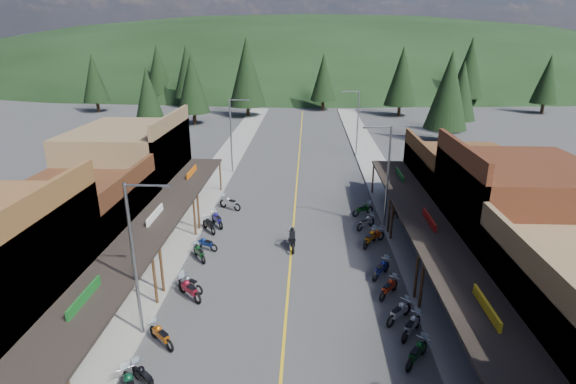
# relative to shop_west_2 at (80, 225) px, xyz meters

# --- Properties ---
(ground) EXTENTS (220.00, 220.00, 0.00)m
(ground) POSITION_rel_shop_west_2_xyz_m (13.75, -1.70, -2.53)
(ground) COLOR #38383A
(ground) RESTS_ON ground
(centerline) EXTENTS (0.15, 90.00, 0.01)m
(centerline) POSITION_rel_shop_west_2_xyz_m (13.75, 18.30, -2.53)
(centerline) COLOR gold
(centerline) RESTS_ON ground
(sidewalk_west) EXTENTS (3.40, 94.00, 0.15)m
(sidewalk_west) POSITION_rel_shop_west_2_xyz_m (5.05, 18.30, -2.46)
(sidewalk_west) COLOR gray
(sidewalk_west) RESTS_ON ground
(sidewalk_east) EXTENTS (3.40, 94.00, 0.15)m
(sidewalk_east) POSITION_rel_shop_west_2_xyz_m (22.45, 18.30, -2.46)
(sidewalk_east) COLOR gray
(sidewalk_east) RESTS_ON ground
(shop_west_2) EXTENTS (10.90, 9.00, 6.20)m
(shop_west_2) POSITION_rel_shop_west_2_xyz_m (0.00, 0.00, 0.00)
(shop_west_2) COLOR #3F2111
(shop_west_2) RESTS_ON ground
(shop_west_3) EXTENTS (10.90, 10.20, 8.20)m
(shop_west_3) POSITION_rel_shop_west_2_xyz_m (-0.03, 9.60, 0.99)
(shop_west_3) COLOR brown
(shop_west_3) RESTS_ON ground
(shop_east_2) EXTENTS (10.90, 9.00, 8.20)m
(shop_east_2) POSITION_rel_shop_west_2_xyz_m (27.54, 0.00, 0.99)
(shop_east_2) COLOR #562B19
(shop_east_2) RESTS_ON ground
(shop_east_3) EXTENTS (10.90, 10.20, 6.20)m
(shop_east_3) POSITION_rel_shop_west_2_xyz_m (27.51, 9.60, -0.00)
(shop_east_3) COLOR #4C2D16
(shop_east_3) RESTS_ON ground
(streetlight_0) EXTENTS (2.16, 0.18, 8.00)m
(streetlight_0) POSITION_rel_shop_west_2_xyz_m (6.80, -7.70, 1.93)
(streetlight_0) COLOR gray
(streetlight_0) RESTS_ON ground
(streetlight_1) EXTENTS (2.16, 0.18, 8.00)m
(streetlight_1) POSITION_rel_shop_west_2_xyz_m (6.80, 20.30, 1.93)
(streetlight_1) COLOR gray
(streetlight_1) RESTS_ON ground
(streetlight_2) EXTENTS (2.16, 0.18, 8.00)m
(streetlight_2) POSITION_rel_shop_west_2_xyz_m (20.71, 6.30, 1.93)
(streetlight_2) COLOR gray
(streetlight_2) RESTS_ON ground
(streetlight_3) EXTENTS (2.16, 0.18, 8.00)m
(streetlight_3) POSITION_rel_shop_west_2_xyz_m (20.71, 28.30, 1.93)
(streetlight_3) COLOR gray
(streetlight_3) RESTS_ON ground
(ridge_hill) EXTENTS (310.00, 140.00, 60.00)m
(ridge_hill) POSITION_rel_shop_west_2_xyz_m (13.75, 133.30, -2.53)
(ridge_hill) COLOR black
(ridge_hill) RESTS_ON ground
(pine_0) EXTENTS (5.04, 5.04, 11.00)m
(pine_0) POSITION_rel_shop_west_2_xyz_m (-26.25, 60.30, 3.95)
(pine_0) COLOR black
(pine_0) RESTS_ON ground
(pine_1) EXTENTS (5.88, 5.88, 12.50)m
(pine_1) POSITION_rel_shop_west_2_xyz_m (-10.25, 68.30, 4.70)
(pine_1) COLOR black
(pine_1) RESTS_ON ground
(pine_2) EXTENTS (6.72, 6.72, 14.00)m
(pine_2) POSITION_rel_shop_west_2_xyz_m (3.75, 56.30, 5.46)
(pine_2) COLOR black
(pine_2) RESTS_ON ground
(pine_3) EXTENTS (5.04, 5.04, 11.00)m
(pine_3) POSITION_rel_shop_west_2_xyz_m (17.75, 64.30, 3.95)
(pine_3) COLOR black
(pine_3) RESTS_ON ground
(pine_4) EXTENTS (5.88, 5.88, 12.50)m
(pine_4) POSITION_rel_shop_west_2_xyz_m (31.75, 58.30, 4.70)
(pine_4) COLOR black
(pine_4) RESTS_ON ground
(pine_5) EXTENTS (6.72, 6.72, 14.00)m
(pine_5) POSITION_rel_shop_west_2_xyz_m (47.75, 70.30, 5.46)
(pine_5) COLOR black
(pine_5) RESTS_ON ground
(pine_6) EXTENTS (5.04, 5.04, 11.00)m
(pine_6) POSITION_rel_shop_west_2_xyz_m (59.75, 62.30, 3.95)
(pine_6) COLOR black
(pine_6) RESTS_ON ground
(pine_7) EXTENTS (5.88, 5.88, 12.50)m
(pine_7) POSITION_rel_shop_west_2_xyz_m (-18.25, 74.30, 4.70)
(pine_7) COLOR black
(pine_7) RESTS_ON ground
(pine_8) EXTENTS (4.48, 4.48, 10.00)m
(pine_8) POSITION_rel_shop_west_2_xyz_m (-8.25, 38.30, 3.44)
(pine_8) COLOR black
(pine_8) RESTS_ON ground
(pine_9) EXTENTS (4.93, 4.93, 10.80)m
(pine_9) POSITION_rel_shop_west_2_xyz_m (37.75, 43.30, 3.85)
(pine_9) COLOR black
(pine_9) RESTS_ON ground
(pine_10) EXTENTS (5.38, 5.38, 11.60)m
(pine_10) POSITION_rel_shop_west_2_xyz_m (-4.25, 48.30, 4.25)
(pine_10) COLOR black
(pine_10) RESTS_ON ground
(pine_11) EXTENTS (5.82, 5.82, 12.40)m
(pine_11) POSITION_rel_shop_west_2_xyz_m (33.75, 36.30, 4.65)
(pine_11) COLOR black
(pine_11) RESTS_ON ground
(bike_west_4) EXTENTS (1.91, 1.80, 1.13)m
(bike_west_4) POSITION_rel_shop_west_2_xyz_m (8.01, -11.24, -1.97)
(bike_west_4) COLOR black
(bike_west_4) RESTS_ON ground
(bike_west_5) EXTENTS (1.96, 1.88, 1.17)m
(bike_west_5) POSITION_rel_shop_west_2_xyz_m (7.86, -8.44, -1.95)
(bike_west_5) COLOR #AA500C
(bike_west_5) RESTS_ON ground
(bike_west_6) EXTENTS (2.11, 2.06, 1.27)m
(bike_west_6) POSITION_rel_shop_west_2_xyz_m (8.19, -4.36, -1.90)
(bike_west_6) COLOR maroon
(bike_west_6) RESTS_ON ground
(bike_west_7) EXTENTS (1.99, 1.61, 1.12)m
(bike_west_7) POSITION_rel_shop_west_2_xyz_m (8.05, -3.59, -1.98)
(bike_west_7) COLOR gray
(bike_west_7) RESTS_ON ground
(bike_west_8) EXTENTS (1.61, 1.98, 1.11)m
(bike_west_8) POSITION_rel_shop_west_2_xyz_m (7.68, 0.31, -1.98)
(bike_west_8) COLOR #0B3915
(bike_west_8) RESTS_ON ground
(bike_west_9) EXTENTS (1.95, 1.36, 1.07)m
(bike_west_9) POSITION_rel_shop_west_2_xyz_m (7.81, 1.75, -2.00)
(bike_west_9) COLOR navy
(bike_west_9) RESTS_ON ground
(bike_west_10) EXTENTS (1.79, 2.11, 1.20)m
(bike_west_10) POSITION_rel_shop_west_2_xyz_m (7.36, 4.85, -1.93)
(bike_west_10) COLOR black
(bike_west_10) RESTS_ON ground
(bike_west_11) EXTENTS (1.76, 2.25, 1.25)m
(bike_west_11) POSITION_rel_shop_west_2_xyz_m (7.79, 5.92, -1.91)
(bike_west_11) COLOR navy
(bike_west_11) RESTS_ON ground
(bike_west_12) EXTENTS (2.30, 1.80, 1.28)m
(bike_west_12) POSITION_rel_shop_west_2_xyz_m (8.20, 9.52, -1.89)
(bike_west_12) COLOR #96969B
(bike_west_12) RESTS_ON ground
(bike_east_4) EXTENTS (1.80, 2.08, 1.19)m
(bike_east_4) POSITION_rel_shop_west_2_xyz_m (19.89, -9.18, -1.94)
(bike_east_4) COLOR #0B3813
(bike_east_4) RESTS_ON ground
(bike_east_5) EXTENTS (1.77, 2.12, 1.20)m
(bike_east_5) POSITION_rel_shop_west_2_xyz_m (20.06, -7.19, -1.93)
(bike_east_5) COLOR #A5A5AB
(bike_east_5) RESTS_ON ground
(bike_east_6) EXTENTS (1.96, 2.01, 1.20)m
(bike_east_6) POSITION_rel_shop_west_2_xyz_m (19.68, -6.01, -1.93)
(bike_east_6) COLOR #B0AFB5
(bike_east_6) RESTS_ON ground
(bike_east_7) EXTENTS (1.76, 2.04, 1.16)m
(bike_east_7) POSITION_rel_shop_west_2_xyz_m (19.55, -3.60, -1.95)
(bike_east_7) COLOR red
(bike_east_7) RESTS_ON ground
(bike_east_8) EXTENTS (1.76, 2.11, 1.19)m
(bike_east_8) POSITION_rel_shop_west_2_xyz_m (19.44, -1.41, -1.94)
(bike_east_8) COLOR navy
(bike_east_8) RESTS_ON ground
(bike_east_9) EXTENTS (1.74, 2.27, 1.26)m
(bike_east_9) POSITION_rel_shop_west_2_xyz_m (19.34, 2.97, -1.90)
(bike_east_9) COLOR #B2630C
(bike_east_9) RESTS_ON ground
(bike_east_10) EXTENTS (1.98, 1.80, 1.15)m
(bike_east_10) POSITION_rel_shop_west_2_xyz_m (19.69, 3.41, -1.96)
(bike_east_10) COLOR #B6390D
(bike_east_10) RESTS_ON ground
(bike_east_11) EXTENTS (1.93, 1.97, 1.18)m
(bike_east_11) POSITION_rel_shop_west_2_xyz_m (19.38, 5.93, -1.94)
(bike_east_11) COLOR gray
(bike_east_11) RESTS_ON ground
(bike_east_12) EXTENTS (2.11, 1.69, 1.18)m
(bike_east_12) POSITION_rel_shop_west_2_xyz_m (19.46, 8.68, -1.94)
(bike_east_12) COLOR #0D4515
(bike_east_12) RESTS_ON ground
(rider_on_bike) EXTENTS (0.99, 2.34, 1.74)m
(rider_on_bike) POSITION_rel_shop_west_2_xyz_m (13.81, 2.21, -1.84)
(rider_on_bike) COLOR black
(rider_on_bike) RESTS_ON ground
(pedestrian_east_a) EXTENTS (0.42, 0.62, 1.65)m
(pedestrian_east_a) POSITION_rel_shop_west_2_xyz_m (22.40, -3.78, -1.56)
(pedestrian_east_a) COLOR #261D2B
(pedestrian_east_a) RESTS_ON sidewalk_east
(pedestrian_east_b) EXTENTS (0.95, 0.75, 1.71)m
(pedestrian_east_b) POSITION_rel_shop_west_2_xyz_m (21.81, 7.74, -1.53)
(pedestrian_east_b) COLOR brown
(pedestrian_east_b) RESTS_ON sidewalk_east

